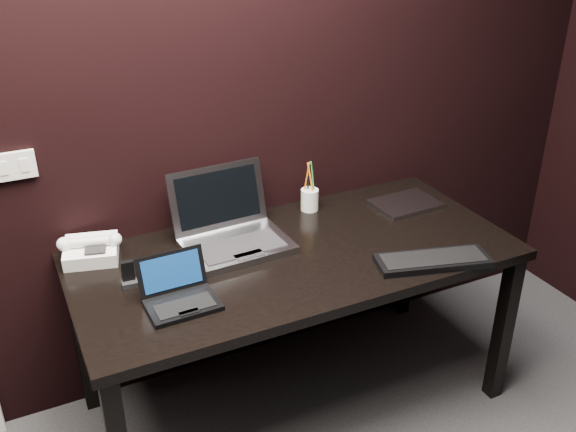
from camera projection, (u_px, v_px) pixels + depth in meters
name	position (u px, v px, depth m)	size (l,w,h in m)	color
wall_back	(179.00, 93.00, 2.43)	(4.00, 4.00, 0.00)	black
wall_switch	(14.00, 166.00, 2.26)	(0.15, 0.02, 0.10)	silver
desk	(296.00, 269.00, 2.51)	(1.70, 0.80, 0.74)	black
netbook	(180.00, 295.00, 2.15)	(0.24, 0.22, 0.15)	black
silver_laptop	(232.00, 232.00, 2.51)	(0.41, 0.38, 0.28)	#929297
ext_keyboard	(433.00, 260.00, 2.39)	(0.45, 0.25, 0.03)	black
closed_laptop	(406.00, 204.00, 2.83)	(0.29, 0.21, 0.02)	#949499
desk_phone	(91.00, 250.00, 2.40)	(0.24, 0.22, 0.12)	white
mobile_phone	(129.00, 276.00, 2.25)	(0.06, 0.05, 0.09)	black
pen_cup	(310.00, 199.00, 2.78)	(0.09, 0.09, 0.22)	silver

